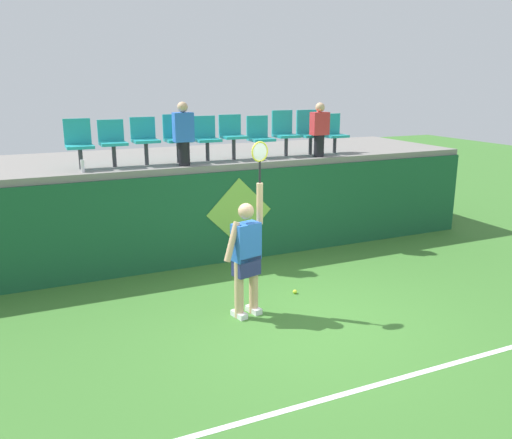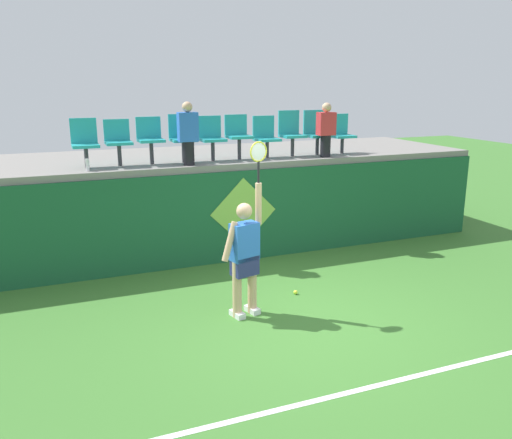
# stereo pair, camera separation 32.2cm
# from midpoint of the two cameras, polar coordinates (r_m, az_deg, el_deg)

# --- Properties ---
(ground_plane) EXTENTS (40.00, 40.00, 0.00)m
(ground_plane) POSITION_cam_midpoint_polar(r_m,az_deg,el_deg) (7.52, 6.75, -10.94)
(ground_plane) COLOR #3D752D
(court_back_wall) EXTENTS (10.59, 0.20, 1.68)m
(court_back_wall) POSITION_cam_midpoint_polar(r_m,az_deg,el_deg) (9.71, -1.22, 0.40)
(court_back_wall) COLOR #195633
(court_back_wall) RESTS_ON ground_plane
(spectator_platform) EXTENTS (10.59, 3.02, 0.12)m
(spectator_platform) POSITION_cam_midpoint_polar(r_m,az_deg,el_deg) (10.89, -3.99, 6.77)
(spectator_platform) COLOR gray
(spectator_platform) RESTS_ON court_back_wall
(court_baseline_stripe) EXTENTS (9.53, 0.08, 0.01)m
(court_baseline_stripe) POSITION_cam_midpoint_polar(r_m,az_deg,el_deg) (6.26, 14.53, -16.93)
(court_baseline_stripe) COLOR white
(court_baseline_stripe) RESTS_ON ground_plane
(tennis_player) EXTENTS (0.74, 0.34, 2.46)m
(tennis_player) POSITION_cam_midpoint_polar(r_m,az_deg,el_deg) (7.35, 0.05, -3.68)
(tennis_player) COLOR white
(tennis_player) RESTS_ON ground_plane
(tennis_ball) EXTENTS (0.07, 0.07, 0.07)m
(tennis_ball) POSITION_cam_midpoint_polar(r_m,az_deg,el_deg) (8.39, 5.39, -7.83)
(tennis_ball) COLOR #D1E533
(tennis_ball) RESTS_ON ground_plane
(water_bottle) EXTENTS (0.06, 0.06, 0.20)m
(water_bottle) POSITION_cam_midpoint_polar(r_m,az_deg,el_deg) (9.11, -16.74, 5.65)
(water_bottle) COLOR white
(water_bottle) RESTS_ON spectator_platform
(stadium_chair_0) EXTENTS (0.44, 0.42, 0.83)m
(stadium_chair_0) POSITION_cam_midpoint_polar(r_m,az_deg,el_deg) (9.47, -17.05, 8.12)
(stadium_chair_0) COLOR #38383D
(stadium_chair_0) RESTS_ON spectator_platform
(stadium_chair_1) EXTENTS (0.44, 0.42, 0.80)m
(stadium_chair_1) POSITION_cam_midpoint_polar(r_m,az_deg,el_deg) (9.53, -13.71, 8.39)
(stadium_chair_1) COLOR #38383D
(stadium_chair_1) RESTS_ON spectator_platform
(stadium_chair_2) EXTENTS (0.44, 0.42, 0.82)m
(stadium_chair_2) POSITION_cam_midpoint_polar(r_m,az_deg,el_deg) (9.62, -10.40, 8.74)
(stadium_chair_2) COLOR #38383D
(stadium_chair_2) RESTS_ON spectator_platform
(stadium_chair_3) EXTENTS (0.44, 0.42, 0.86)m
(stadium_chair_3) POSITION_cam_midpoint_polar(r_m,az_deg,el_deg) (9.76, -7.02, 8.98)
(stadium_chair_3) COLOR #38383D
(stadium_chair_3) RESTS_ON spectator_platform
(stadium_chair_4) EXTENTS (0.44, 0.42, 0.81)m
(stadium_chair_4) POSITION_cam_midpoint_polar(r_m,az_deg,el_deg) (9.92, -3.90, 9.00)
(stadium_chair_4) COLOR #38383D
(stadium_chair_4) RESTS_ON spectator_platform
(stadium_chair_5) EXTENTS (0.44, 0.42, 0.83)m
(stadium_chair_5) POSITION_cam_midpoint_polar(r_m,az_deg,el_deg) (10.09, -1.04, 9.25)
(stadium_chair_5) COLOR #38383D
(stadium_chair_5) RESTS_ON spectator_platform
(stadium_chair_6) EXTENTS (0.44, 0.42, 0.79)m
(stadium_chair_6) POSITION_cam_midpoint_polar(r_m,az_deg,el_deg) (10.31, 1.95, 9.07)
(stadium_chair_6) COLOR #38383D
(stadium_chair_6) RESTS_ON spectator_platform
(stadium_chair_7) EXTENTS (0.44, 0.42, 0.88)m
(stadium_chair_7) POSITION_cam_midpoint_polar(r_m,az_deg,el_deg) (10.54, 4.67, 9.47)
(stadium_chair_7) COLOR #38383D
(stadium_chair_7) RESTS_ON spectator_platform
(stadium_chair_8) EXTENTS (0.44, 0.42, 0.88)m
(stadium_chair_8) POSITION_cam_midpoint_polar(r_m,az_deg,el_deg) (10.80, 7.32, 9.47)
(stadium_chair_8) COLOR #38383D
(stadium_chair_8) RESTS_ON spectator_platform
(stadium_chair_9) EXTENTS (0.44, 0.42, 0.79)m
(stadium_chair_9) POSITION_cam_midpoint_polar(r_m,az_deg,el_deg) (11.09, 9.95, 9.26)
(stadium_chair_9) COLOR #38383D
(stadium_chair_9) RESTS_ON spectator_platform
(spectator_0) EXTENTS (0.34, 0.20, 1.04)m
(spectator_0) POSITION_cam_midpoint_polar(r_m,az_deg,el_deg) (10.43, 8.45, 9.60)
(spectator_0) COLOR black
(spectator_0) RESTS_ON spectator_platform
(spectator_1) EXTENTS (0.34, 0.20, 1.10)m
(spectator_1) POSITION_cam_midpoint_polar(r_m,az_deg,el_deg) (9.35, -6.36, 9.28)
(spectator_1) COLOR black
(spectator_1) RESTS_ON spectator_platform
(wall_signage_mount) EXTENTS (1.27, 0.01, 1.56)m
(wall_signage_mount) POSITION_cam_midpoint_polar(r_m,az_deg,el_deg) (9.89, -0.39, -4.40)
(wall_signage_mount) COLOR #195633
(wall_signage_mount) RESTS_ON ground_plane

